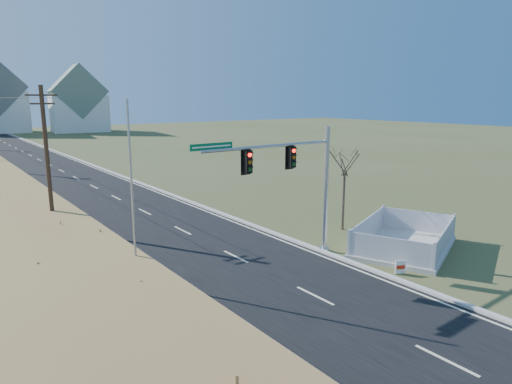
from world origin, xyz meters
name	(u,v)px	position (x,y,z in m)	size (l,w,h in m)	color
ground	(285,282)	(0.00, 0.00, 0.00)	(260.00, 260.00, 0.00)	#404B24
road	(42,161)	(0.00, 50.00, 0.03)	(8.00, 180.00, 0.06)	black
curb	(75,159)	(4.15, 50.00, 0.09)	(0.30, 180.00, 0.18)	#B2AFA8
utility_pole_near	(47,157)	(-6.50, 15.00, 4.68)	(1.80, 0.26, 9.00)	#422D1E
condo_ne	(79,104)	(20.00, 104.00, 6.84)	(14.12, 10.51, 16.52)	white
traffic_signal_mast	(301,179)	(2.65, 1.96, 4.21)	(8.52, 0.66, 6.78)	#9EA0A5
fence_enclosure	(404,244)	(8.30, -0.35, 0.29)	(7.82, 6.71, 1.51)	#B7B5AD
open_sign	(400,267)	(5.06, -2.52, 0.35)	(0.50, 0.26, 0.65)	white
flagpole	(133,213)	(-5.47, 3.87, 3.27)	(0.37, 0.37, 8.18)	#B7B5AD
bare_tree	(345,161)	(8.43, 4.36, 4.43)	(2.08, 2.08, 5.50)	#4C3F33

